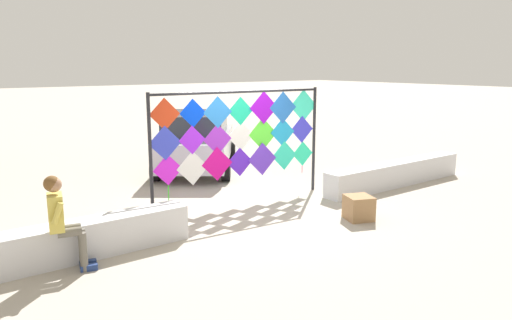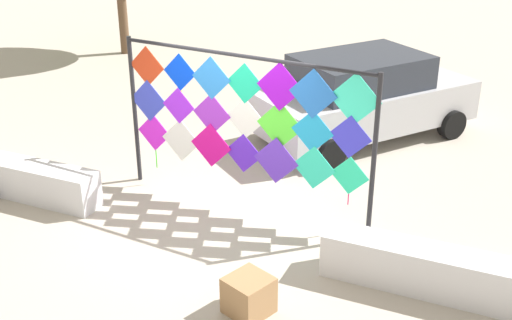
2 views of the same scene
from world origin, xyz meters
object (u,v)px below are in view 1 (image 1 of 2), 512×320
at_px(kite_display_rack, 241,133).
at_px(parked_car, 197,141).
at_px(cardboard_box_large, 359,208).
at_px(seated_vendor, 63,216).

relative_size(kite_display_rack, parked_car, 0.92).
bearing_deg(kite_display_rack, parked_car, 75.66).
bearing_deg(cardboard_box_large, seated_vendor, 170.29).
distance_m(kite_display_rack, seated_vendor, 4.40).
bearing_deg(cardboard_box_large, parked_car, 92.18).
xyz_separation_m(kite_display_rack, seated_vendor, (-4.10, -1.45, -0.68)).
distance_m(kite_display_rack, parked_car, 3.64).
bearing_deg(parked_car, seated_vendor, -135.40).
xyz_separation_m(seated_vendor, parked_car, (4.99, 4.92, -0.01)).
height_order(parked_car, cardboard_box_large, parked_car).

